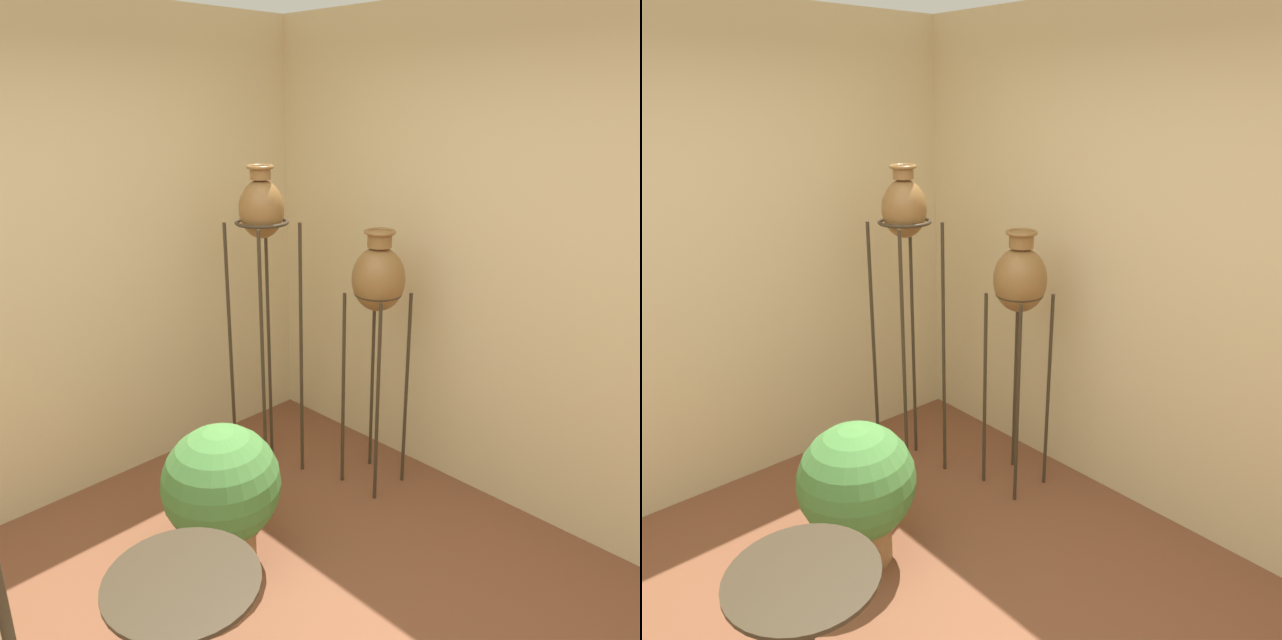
% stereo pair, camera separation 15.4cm
% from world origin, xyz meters
% --- Properties ---
extents(wall_back, '(7.81, 0.06, 2.70)m').
position_xyz_m(wall_back, '(0.00, 1.94, 1.35)').
color(wall_back, beige).
rests_on(wall_back, ground_plane).
extents(wall_right, '(0.06, 7.81, 2.70)m').
position_xyz_m(wall_right, '(1.94, 0.00, 1.35)').
color(wall_right, beige).
rests_on(wall_right, ground_plane).
extents(vase_stand_tall, '(0.31, 0.31, 1.87)m').
position_xyz_m(vase_stand_tall, '(1.17, 1.29, 1.55)').
color(vase_stand_tall, '#382D1E').
rests_on(vase_stand_tall, ground_plane).
extents(vase_stand_medium, '(0.29, 0.29, 1.54)m').
position_xyz_m(vase_stand_medium, '(1.53, 0.76, 1.25)').
color(vase_stand_medium, '#382D1E').
rests_on(vase_stand_medium, ground_plane).
extents(side_table, '(0.53, 0.53, 0.69)m').
position_xyz_m(side_table, '(-0.14, 0.17, 0.51)').
color(side_table, '#382D1E').
rests_on(side_table, ground_plane).
extents(potted_plant, '(0.58, 0.58, 0.74)m').
position_xyz_m(potted_plant, '(0.48, 0.82, 0.41)').
color(potted_plant, olive).
rests_on(potted_plant, ground_plane).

